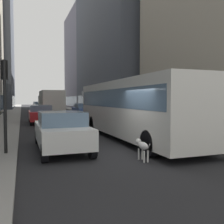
# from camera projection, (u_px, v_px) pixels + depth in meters

# --- Properties ---
(ground_plane) EXTENTS (120.00, 120.00, 0.00)m
(ground_plane) POSITION_uv_depth(u_px,v_px,m) (49.00, 112.00, 42.68)
(ground_plane) COLOR #232326
(sidewalk_left) EXTENTS (2.40, 110.00, 0.15)m
(sidewalk_left) POSITION_uv_depth(u_px,v_px,m) (13.00, 112.00, 40.75)
(sidewalk_left) COLOR gray
(sidewalk_left) RESTS_ON ground
(sidewalk_right) EXTENTS (2.40, 110.00, 0.15)m
(sidewalk_right) POSITION_uv_depth(u_px,v_px,m) (82.00, 111.00, 44.60)
(sidewalk_right) COLOR gray
(sidewalk_right) RESTS_ON ground
(building_right_mid) EXTENTS (11.72, 23.82, 33.05)m
(building_right_mid) POSITION_uv_depth(u_px,v_px,m) (127.00, 9.00, 40.25)
(building_right_mid) COLOR #4C515B
(building_right_mid) RESTS_ON ground
(building_right_far) EXTENTS (8.45, 22.90, 24.71)m
(building_right_far) POSITION_uv_depth(u_px,v_px,m) (88.00, 59.00, 64.58)
(building_right_far) COLOR slate
(building_right_far) RESTS_ON ground
(transit_bus) EXTENTS (2.78, 11.53, 3.05)m
(transit_bus) POSITION_uv_depth(u_px,v_px,m) (131.00, 106.00, 13.43)
(transit_bus) COLOR silver
(transit_bus) RESTS_ON ground
(car_black_suv) EXTENTS (1.87, 4.72, 1.62)m
(car_black_suv) POSITION_uv_depth(u_px,v_px,m) (54.00, 106.00, 45.43)
(car_black_suv) COLOR black
(car_black_suv) RESTS_ON ground
(car_blue_hatchback) EXTENTS (1.95, 4.75, 1.62)m
(car_blue_hatchback) POSITION_uv_depth(u_px,v_px,m) (83.00, 110.00, 31.03)
(car_blue_hatchback) COLOR #4C6BB7
(car_blue_hatchback) RESTS_ON ground
(car_grey_wagon) EXTENTS (1.87, 4.77, 1.62)m
(car_grey_wagon) POSITION_uv_depth(u_px,v_px,m) (38.00, 105.00, 53.11)
(car_grey_wagon) COLOR slate
(car_grey_wagon) RESTS_ON ground
(car_white_van) EXTENTS (1.88, 4.69, 1.62)m
(car_white_van) POSITION_uv_depth(u_px,v_px,m) (61.00, 131.00, 10.41)
(car_white_van) COLOR silver
(car_white_van) RESTS_ON ground
(car_silver_sedan) EXTENTS (1.85, 3.99, 1.62)m
(car_silver_sedan) POSITION_uv_depth(u_px,v_px,m) (40.00, 106.00, 47.10)
(car_silver_sedan) COLOR #B7BABF
(car_silver_sedan) RESTS_ON ground
(car_red_coupe) EXTENTS (1.89, 4.63, 1.62)m
(car_red_coupe) POSITION_uv_depth(u_px,v_px,m) (40.00, 114.00, 21.97)
(car_red_coupe) COLOR red
(car_red_coupe) RESTS_ON ground
(box_truck) EXTENTS (2.30, 7.50, 3.05)m
(box_truck) POSITION_uv_depth(u_px,v_px,m) (51.00, 103.00, 28.80)
(box_truck) COLOR silver
(box_truck) RESTS_ON ground
(dalmatian_dog) EXTENTS (0.22, 0.96, 0.72)m
(dalmatian_dog) POSITION_uv_depth(u_px,v_px,m) (142.00, 146.00, 8.66)
(dalmatian_dog) COLOR white
(dalmatian_dog) RESTS_ON ground
(traffic_light_near) EXTENTS (0.24, 0.41, 3.40)m
(traffic_light_near) POSITION_uv_depth(u_px,v_px,m) (5.00, 91.00, 9.18)
(traffic_light_near) COLOR black
(traffic_light_near) RESTS_ON sidewalk_left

